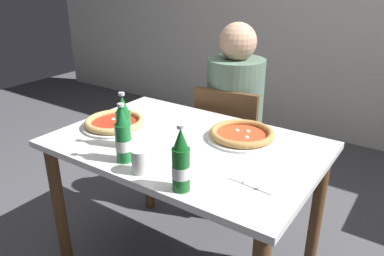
% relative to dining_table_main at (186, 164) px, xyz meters
% --- Properties ---
extents(dining_table_main, '(1.20, 0.80, 0.75)m').
position_rel_dining_table_main_xyz_m(dining_table_main, '(0.00, 0.00, 0.00)').
color(dining_table_main, silver).
rests_on(dining_table_main, ground_plane).
extents(chair_behind_table, '(0.45, 0.45, 0.85)m').
position_rel_dining_table_main_xyz_m(chair_behind_table, '(-0.09, 0.61, -0.15)').
color(chair_behind_table, brown).
rests_on(chair_behind_table, ground_plane).
extents(diner_seated, '(0.34, 0.34, 1.21)m').
position_rel_dining_table_main_xyz_m(diner_seated, '(-0.10, 0.66, -0.05)').
color(diner_seated, '#2D3342').
rests_on(diner_seated, ground_plane).
extents(pizza_margherita_near, '(0.32, 0.32, 0.04)m').
position_rel_dining_table_main_xyz_m(pizza_margherita_near, '(-0.39, -0.05, 0.13)').
color(pizza_margherita_near, white).
rests_on(pizza_margherita_near, dining_table_main).
extents(pizza_marinara_far, '(0.33, 0.33, 0.04)m').
position_rel_dining_table_main_xyz_m(pizza_marinara_far, '(0.20, 0.17, 0.13)').
color(pizza_marinara_far, white).
rests_on(pizza_marinara_far, dining_table_main).
extents(beer_bottle_left, '(0.07, 0.07, 0.25)m').
position_rel_dining_table_main_xyz_m(beer_bottle_left, '(-0.20, -0.19, 0.22)').
color(beer_bottle_left, '#196B2D').
rests_on(beer_bottle_left, dining_table_main).
extents(beer_bottle_center, '(0.07, 0.07, 0.25)m').
position_rel_dining_table_main_xyz_m(beer_bottle_center, '(-0.10, -0.29, 0.22)').
color(beer_bottle_center, '#196B2D').
rests_on(beer_bottle_center, dining_table_main).
extents(beer_bottle_right, '(0.07, 0.07, 0.25)m').
position_rel_dining_table_main_xyz_m(beer_bottle_right, '(0.22, -0.34, 0.22)').
color(beer_bottle_right, '#14591E').
rests_on(beer_bottle_right, dining_table_main).
extents(napkin_with_cutlery, '(0.20, 0.20, 0.01)m').
position_rel_dining_table_main_xyz_m(napkin_with_cutlery, '(0.42, -0.10, 0.12)').
color(napkin_with_cutlery, white).
rests_on(napkin_with_cutlery, dining_table_main).
extents(paper_cup, '(0.07, 0.07, 0.09)m').
position_rel_dining_table_main_xyz_m(paper_cup, '(0.02, -0.33, 0.16)').
color(paper_cup, white).
rests_on(paper_cup, dining_table_main).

